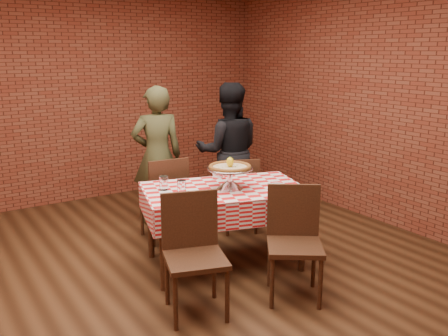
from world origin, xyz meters
The scene contains 19 objects.
ground centered at (0.00, 0.00, 0.00)m, with size 6.00×6.00×0.00m, color black.
back_wall centered at (0.00, 3.00, 1.45)m, with size 5.50×5.50×0.00m, color maroon.
table centered at (0.52, 0.18, 0.38)m, with size 1.45×0.87×0.75m, color #462716.
tablecloth centered at (0.52, 0.18, 0.63)m, with size 1.49×0.91×0.25m, color red, non-canonical shape.
pizza_stand centered at (0.56, 0.14, 0.85)m, with size 0.43×0.43×0.19m, color silver, non-canonical shape.
pizza centered at (0.56, 0.14, 0.96)m, with size 0.39×0.39×0.03m, color beige.
lemon centered at (0.56, 0.14, 1.01)m, with size 0.07×0.07×0.09m, color yellow.
water_glass_left centered at (0.10, 0.22, 0.82)m, with size 0.08×0.08×0.13m, color white.
water_glass_right centered at (0.03, 0.43, 0.82)m, with size 0.08×0.08×0.13m, color white.
side_plate centered at (0.97, -0.05, 0.76)m, with size 0.18×0.18×0.01m, color white.
sweetener_packet_a centered at (1.02, -0.14, 0.76)m, with size 0.05×0.04×0.01m, color white.
sweetener_packet_b centered at (1.04, -0.11, 0.76)m, with size 0.05×0.04×0.01m, color white.
condiment_caddy centered at (0.65, 0.48, 0.82)m, with size 0.09×0.07×0.13m, color silver.
chair_near_left centered at (-0.15, -0.45, 0.47)m, with size 0.45×0.45×0.93m, color #462716, non-canonical shape.
chair_near_right centered at (0.65, -0.68, 0.46)m, with size 0.44×0.44×0.92m, color #462716, non-canonical shape.
chair_far_left centered at (0.34, 1.10, 0.46)m, with size 0.44×0.44×0.92m, color #462716, non-canonical shape.
chair_far_right centered at (1.16, 0.84, 0.43)m, with size 0.38×0.38×0.86m, color #462716, non-canonical shape.
diner_olive centered at (0.52, 1.59, 0.81)m, with size 0.59×0.39×1.62m, color #434526.
diner_black centered at (1.32, 1.31, 0.82)m, with size 0.80×0.62×1.64m, color black.
Camera 1 is at (-1.85, -3.43, 2.00)m, focal length 38.93 mm.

